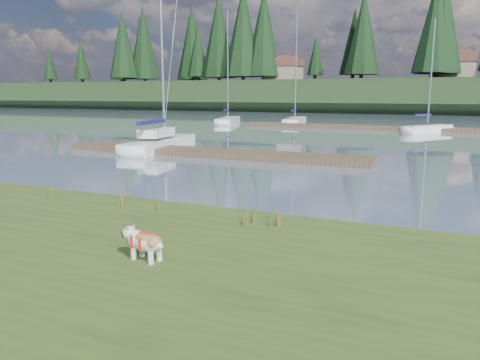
% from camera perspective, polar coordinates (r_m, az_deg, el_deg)
% --- Properties ---
extents(ground, '(200.00, 200.00, 0.00)m').
position_cam_1_polar(ground, '(41.91, 15.17, 5.99)').
color(ground, '#7B8BA5').
rests_on(ground, ground).
extents(ridge, '(200.00, 20.00, 5.00)m').
position_cam_1_polar(ridge, '(84.49, 20.33, 9.50)').
color(ridge, black).
rests_on(ridge, ground).
extents(bulldog, '(0.86, 0.43, 0.51)m').
position_cam_1_polar(bulldog, '(7.81, -11.53, -7.29)').
color(bulldog, silver).
rests_on(bulldog, bank).
extents(sailboat_main, '(2.95, 8.03, 11.44)m').
position_cam_1_polar(sailboat_main, '(26.80, -9.22, 4.78)').
color(sailboat_main, white).
rests_on(sailboat_main, ground).
extents(dock_near, '(16.00, 2.00, 0.30)m').
position_cam_1_polar(dock_near, '(23.20, -3.81, 3.35)').
color(dock_near, '#4C3D2C').
rests_on(dock_near, ground).
extents(dock_far, '(26.00, 2.20, 0.30)m').
position_cam_1_polar(dock_far, '(41.61, 17.90, 6.03)').
color(dock_far, '#4C3D2C').
rests_on(dock_far, ground).
extents(sailboat_bg_0, '(3.71, 7.90, 11.32)m').
position_cam_1_polar(sailboat_bg_0, '(49.48, -1.34, 7.36)').
color(sailboat_bg_0, white).
rests_on(sailboat_bg_0, ground).
extents(sailboat_bg_1, '(2.91, 7.92, 11.61)m').
position_cam_1_polar(sailboat_bg_1, '(48.92, 6.81, 7.26)').
color(sailboat_bg_1, white).
rests_on(sailboat_bg_1, ground).
extents(sailboat_bg_2, '(3.98, 5.34, 8.74)m').
position_cam_1_polar(sailboat_bg_2, '(40.13, 22.27, 5.87)').
color(sailboat_bg_2, white).
rests_on(sailboat_bg_2, ground).
extents(weed_0, '(0.17, 0.14, 0.72)m').
position_cam_1_polar(weed_0, '(11.44, -14.37, -1.83)').
color(weed_0, '#475B23').
rests_on(weed_0, bank).
extents(weed_1, '(0.17, 0.14, 0.40)m').
position_cam_1_polar(weed_1, '(10.98, -10.06, -2.87)').
color(weed_1, '#475B23').
rests_on(weed_1, bank).
extents(weed_2, '(0.17, 0.14, 0.62)m').
position_cam_1_polar(weed_2, '(9.66, 0.63, -4.00)').
color(weed_2, '#475B23').
rests_on(weed_2, bank).
extents(weed_3, '(0.17, 0.14, 0.50)m').
position_cam_1_polar(weed_3, '(12.83, -21.95, -1.37)').
color(weed_3, '#475B23').
rests_on(weed_3, bank).
extents(weed_4, '(0.17, 0.14, 0.48)m').
position_cam_1_polar(weed_4, '(9.90, 1.58, -3.99)').
color(weed_4, '#475B23').
rests_on(weed_4, bank).
extents(weed_5, '(0.17, 0.14, 0.68)m').
position_cam_1_polar(weed_5, '(9.59, 4.44, -3.99)').
color(weed_5, '#475B23').
rests_on(weed_5, bank).
extents(mud_lip, '(60.00, 0.50, 0.14)m').
position_cam_1_polar(mud_lip, '(12.26, -11.10, -3.66)').
color(mud_lip, '#33281C').
rests_on(mud_lip, ground).
extents(conifer_0, '(5.72, 5.72, 14.15)m').
position_cam_1_polar(conifer_0, '(100.28, -14.08, 15.69)').
color(conifer_0, '#382619').
rests_on(conifer_0, ridge).
extents(conifer_1, '(4.40, 4.40, 11.30)m').
position_cam_1_polar(conifer_1, '(95.06, -5.13, 15.44)').
color(conifer_1, '#382619').
rests_on(conifer_1, ridge).
extents(conifer_2, '(6.60, 6.60, 16.05)m').
position_cam_1_polar(conifer_2, '(86.08, 2.90, 17.50)').
color(conifer_2, '#382619').
rests_on(conifer_2, ridge).
extents(conifer_3, '(4.84, 4.84, 12.25)m').
position_cam_1_polar(conifer_3, '(85.37, 13.72, 16.06)').
color(conifer_3, '#382619').
rests_on(conifer_3, ridge).
extents(conifer_4, '(6.16, 6.16, 15.10)m').
position_cam_1_polar(conifer_4, '(77.96, 22.69, 17.14)').
color(conifer_4, '#382619').
rests_on(conifer_4, ridge).
extents(house_0, '(6.30, 5.30, 4.65)m').
position_cam_1_polar(house_0, '(86.34, 5.27, 13.30)').
color(house_0, gray).
rests_on(house_0, ridge).
extents(house_1, '(6.30, 5.30, 4.65)m').
position_cam_1_polar(house_1, '(82.32, 24.68, 12.55)').
color(house_1, gray).
rests_on(house_1, ridge).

